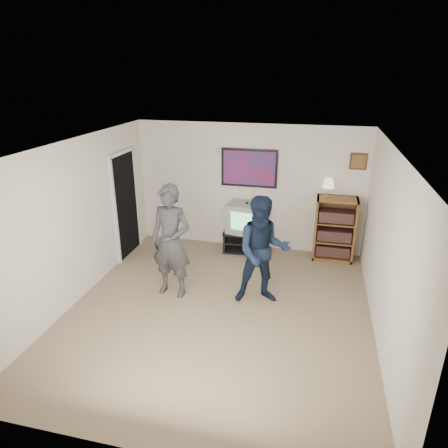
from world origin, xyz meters
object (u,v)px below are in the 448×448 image
at_px(bookshelf, 335,229).
at_px(person_tall, 171,241).
at_px(media_stand, 245,241).
at_px(crt_television, 247,218).
at_px(person_short, 263,251).

relative_size(bookshelf, person_tall, 0.67).
bearing_deg(person_tall, media_stand, 72.44).
bearing_deg(bookshelf, person_tall, -143.00).
height_order(media_stand, crt_television, crt_television).
bearing_deg(crt_television, bookshelf, 11.61).
bearing_deg(person_short, bookshelf, 44.31).
xyz_separation_m(crt_television, person_tall, (-0.87, -1.88, 0.20)).
bearing_deg(media_stand, person_short, -75.87).
xyz_separation_m(media_stand, bookshelf, (1.71, 0.05, 0.40)).
distance_m(crt_television, person_tall, 2.08).
bearing_deg(media_stand, bookshelf, -2.70).
bearing_deg(media_stand, person_tall, -118.59).
relative_size(crt_television, person_short, 0.40).
bearing_deg(bookshelf, media_stand, -178.33).
bearing_deg(person_short, crt_television, 93.68).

